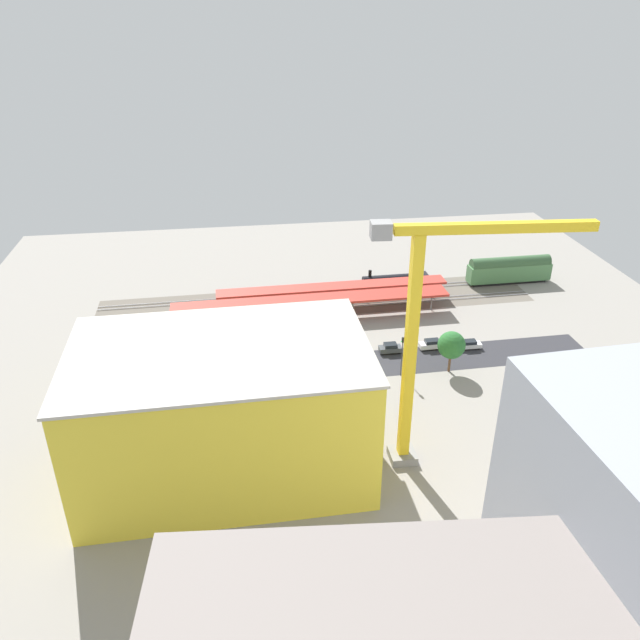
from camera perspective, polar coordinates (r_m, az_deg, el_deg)
The scene contains 23 objects.
ground_plane at distance 114.03m, azimuth 1.28°, elevation -2.85°, with size 146.66×146.66×0.00m, color gray.
rail_bed at distance 132.78m, azimuth -0.24°, elevation 1.76°, with size 91.66×14.88×0.01m, color #665E54.
street_asphalt at distance 109.35m, azimuth 1.75°, elevation -4.29°, with size 91.66×9.00×0.01m, color #2D2D33.
track_rails at distance 132.70m, azimuth -0.24°, elevation 1.83°, with size 91.65×10.11×0.12m.
platform_canopy_near at distance 123.61m, azimuth -0.73°, elevation 1.86°, with size 55.45×6.11×4.42m.
platform_canopy_far at distance 129.87m, azimuth 1.18°, elevation 3.05°, with size 48.37×4.96×4.19m.
locomotive at distance 138.67m, azimuth 7.20°, elevation 3.48°, with size 15.98×2.90×4.93m.
passenger_coach at distance 146.72m, azimuth 16.96°, elevation 4.48°, with size 19.11×3.49×6.20m.
parked_car_0 at distance 117.70m, azimuth 13.46°, elevation -2.23°, with size 4.65×1.76×1.63m.
parked_car_1 at distance 116.22m, azimuth 10.21°, elevation -2.23°, with size 4.71×1.85×1.82m.
parked_car_2 at distance 113.86m, azimuth 6.45°, elevation -2.61°, with size 4.07×1.86×1.82m.
parked_car_3 at distance 112.22m, azimuth 3.01°, elevation -2.98°, with size 4.84×2.01×1.69m.
parked_car_4 at distance 111.30m, azimuth -0.07°, elevation -3.23°, with size 4.62×1.83×1.60m.
construction_building at distance 83.27m, azimuth -8.78°, elevation -8.34°, with size 37.08×22.63×18.39m, color yellow.
construction_roof_slab at distance 78.22m, azimuth -9.26°, elevation -2.73°, with size 37.68×23.23×0.40m, color #ADA89E.
tower_crane at distance 79.03m, azimuth 9.96°, elevation -0.75°, with size 26.86×4.00×34.70m.
box_truck_0 at distance 100.51m, azimuth -3.50°, elevation -6.32°, with size 9.98×2.94×3.47m.
box_truck_1 at distance 102.57m, azimuth -1.34°, elevation -5.58°, with size 10.20×2.72×3.18m.
street_tree_0 at distance 101.83m, azimuth -10.87°, elevation -4.51°, with size 4.41×4.41×6.65m.
street_tree_1 at distance 107.73m, azimuth 11.95°, elevation -2.27°, with size 4.74×4.74×7.55m.
street_tree_2 at distance 101.83m, azimuth -13.92°, elevation -4.22°, with size 4.28×4.28×7.57m.
street_tree_3 at distance 102.31m, azimuth 0.61°, elevation -3.33°, with size 4.12×4.12×7.22m.
traffic_light at distance 105.29m, azimuth 7.54°, elevation -2.83°, with size 0.50×0.36×7.39m.
Camera 1 is at (16.74, 97.15, 57.30)m, focal length 34.93 mm.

